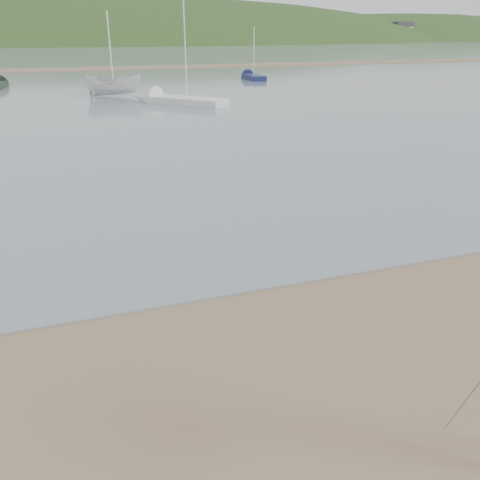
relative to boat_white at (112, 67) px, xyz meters
name	(u,v)px	position (x,y,z in m)	size (l,w,h in m)	color
water	(46,52)	(-4.88, 93.56, -2.28)	(560.00, 256.00, 0.04)	slate
sandbar	(48,70)	(-4.88, 31.56, -2.22)	(560.00, 7.00, 0.07)	brown
hill_ridge	(97,90)	(13.64, 196.56, -21.99)	(620.00, 180.00, 80.00)	#213A18
far_cottages	(53,32)	(-1.88, 157.56, 1.70)	(294.40, 6.30, 8.00)	white
boat_white	(112,67)	(0.00, 0.00, 0.00)	(1.70, 1.74, 4.51)	silver
sailboat_white_near	(163,99)	(2.89, -5.27, -1.99)	(6.51, 6.99, 7.62)	silver
sailboat_blue_far	(250,76)	(15.73, 10.96, -1.99)	(1.54, 5.69, 5.67)	#151B4A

